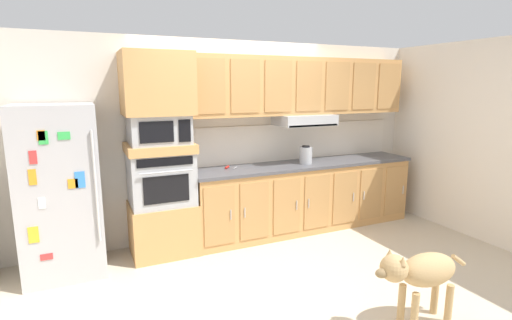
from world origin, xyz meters
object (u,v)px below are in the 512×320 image
refrigerator (60,191)px  microwave (159,129)px  built_in_oven (161,178)px  electric_kettle (306,155)px  screwdriver (228,167)px  dog (421,272)px

refrigerator → microwave: 1.19m
built_in_oven → electric_kettle: (1.89, -0.05, 0.13)m
microwave → electric_kettle: microwave is taller
electric_kettle → microwave: bearing=178.6°
built_in_oven → screwdriver: size_ratio=4.15×
microwave → screwdriver: bearing=6.2°
built_in_oven → electric_kettle: built_in_oven is taller
built_in_oven → microwave: microwave is taller
refrigerator → electric_kettle: bearing=0.4°
refrigerator → screwdriver: bearing=4.9°
refrigerator → built_in_oven: (1.03, 0.07, 0.02)m
electric_kettle → built_in_oven: bearing=178.6°
dog → microwave: bearing=-51.4°
refrigerator → microwave: refrigerator is taller
microwave → electric_kettle: size_ratio=2.68×
screwdriver → dog: size_ratio=0.18×
refrigerator → microwave: size_ratio=2.73×
screwdriver → electric_kettle: (1.05, -0.14, 0.10)m
built_in_oven → electric_kettle: size_ratio=2.92×
screwdriver → dog: (0.77, -2.37, -0.47)m
refrigerator → built_in_oven: size_ratio=2.51×
microwave → dog: microwave is taller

